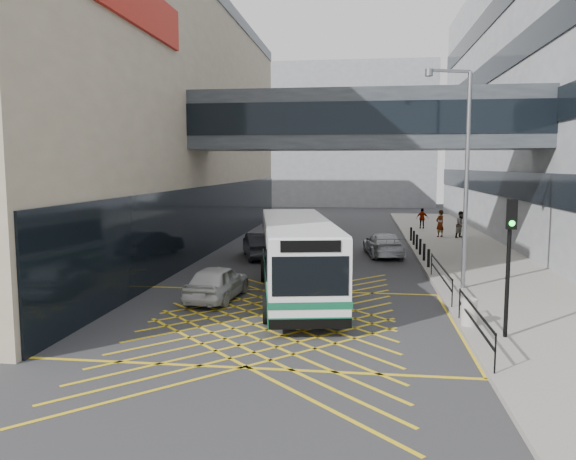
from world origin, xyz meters
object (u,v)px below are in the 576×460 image
at_px(pedestrian_a, 440,224).
at_px(pedestrian_b, 461,225).
at_px(street_lamp, 462,166).
at_px(bus, 297,256).
at_px(car_dark, 260,245).
at_px(car_white, 217,282).
at_px(car_silver, 383,244).
at_px(litter_bin, 469,312).
at_px(traffic_light, 510,248).
at_px(pedestrian_c, 422,218).

bearing_deg(pedestrian_a, pedestrian_b, 128.47).
bearing_deg(street_lamp, bus, 177.74).
bearing_deg(bus, car_dark, 98.31).
xyz_separation_m(bus, car_white, (-3.00, -0.82, -0.96)).
height_order(bus, street_lamp, street_lamp).
height_order(car_white, pedestrian_a, pedestrian_a).
height_order(car_white, pedestrian_b, pedestrian_b).
height_order(car_silver, litter_bin, car_silver).
relative_size(car_white, pedestrian_b, 2.34).
relative_size(bus, car_silver, 2.45).
bearing_deg(car_white, litter_bin, 167.11).
distance_m(bus, pedestrian_b, 20.78).
bearing_deg(litter_bin, street_lamp, 83.92).
bearing_deg(traffic_light, car_dark, 129.93).
xyz_separation_m(car_silver, pedestrian_a, (4.24, 8.10, 0.39)).
relative_size(traffic_light, pedestrian_a, 2.15).
bearing_deg(street_lamp, car_white, 177.73).
distance_m(bus, litter_bin, 7.09).
xyz_separation_m(car_silver, litter_bin, (2.12, -14.49, -0.13)).
distance_m(car_dark, pedestrian_b, 15.70).
relative_size(traffic_light, pedestrian_c, 2.51).
distance_m(car_silver, pedestrian_a, 9.15).
xyz_separation_m(pedestrian_a, pedestrian_b, (1.40, -0.30, -0.02)).
distance_m(car_dark, pedestrian_c, 18.30).
xyz_separation_m(street_lamp, pedestrian_b, (2.94, 16.74, -4.06)).
xyz_separation_m(car_white, pedestrian_b, (12.43, 19.32, 0.40)).
bearing_deg(pedestrian_b, car_dark, 175.22).
xyz_separation_m(traffic_light, pedestrian_c, (0.64, 29.12, -1.84)).
xyz_separation_m(bus, car_dark, (-3.14, 9.11, -0.92)).
height_order(bus, car_dark, bus).
height_order(street_lamp, pedestrian_b, street_lamp).
height_order(car_white, street_lamp, street_lamp).
height_order(traffic_light, litter_bin, traffic_light).
height_order(bus, car_silver, bus).
relative_size(car_dark, street_lamp, 0.53).
relative_size(car_white, car_dark, 0.93).
relative_size(litter_bin, pedestrian_b, 0.46).
xyz_separation_m(pedestrian_b, pedestrian_c, (-2.08, 5.59, -0.11)).
xyz_separation_m(car_dark, litter_bin, (9.05, -12.90, -0.15)).
distance_m(car_dark, car_silver, 7.11).
bearing_deg(pedestrian_c, car_silver, 78.79).
height_order(car_dark, pedestrian_b, pedestrian_b).
bearing_deg(car_dark, car_white, 73.78).
height_order(pedestrian_a, pedestrian_c, pedestrian_a).
height_order(car_silver, pedestrian_b, pedestrian_b).
bearing_deg(pedestrian_c, litter_bin, 90.74).
relative_size(bus, car_dark, 2.42).
height_order(bus, car_white, bus).
xyz_separation_m(bus, pedestrian_a, (8.03, 18.81, -0.54)).
distance_m(car_dark, litter_bin, 15.76).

